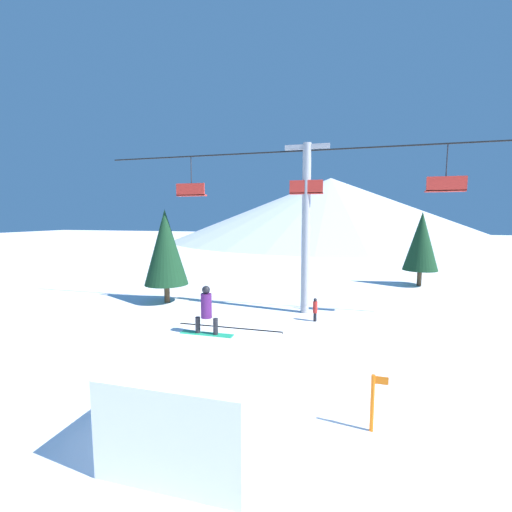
# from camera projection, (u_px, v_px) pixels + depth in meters

# --- Properties ---
(ground_plane) EXTENTS (220.00, 220.00, 0.00)m
(ground_plane) POSITION_uv_depth(u_px,v_px,m) (155.00, 444.00, 8.18)
(ground_plane) COLOR white
(mountain_ridge) EXTENTS (73.62, 73.62, 14.46)m
(mountain_ridge) POSITION_uv_depth(u_px,v_px,m) (330.00, 209.00, 80.90)
(mountain_ridge) COLOR silver
(mountain_ridge) RESTS_ON ground_plane
(snow_ramp) EXTENTS (3.20, 3.92, 2.14)m
(snow_ramp) POSITION_uv_depth(u_px,v_px,m) (204.00, 393.00, 8.42)
(snow_ramp) COLOR white
(snow_ramp) RESTS_ON ground_plane
(snowboarder) EXTENTS (1.52, 0.30, 1.38)m
(snowboarder) POSITION_uv_depth(u_px,v_px,m) (206.00, 311.00, 9.46)
(snowboarder) COLOR #1E9E6B
(snowboarder) RESTS_ON snow_ramp
(chairlift) EXTENTS (24.16, 0.46, 9.36)m
(chairlift) POSITION_uv_depth(u_px,v_px,m) (306.00, 214.00, 18.79)
(chairlift) COLOR #9E9EA3
(chairlift) RESTS_ON ground_plane
(pine_tree_near) EXTENTS (2.72, 2.72, 5.87)m
(pine_tree_near) POSITION_uv_depth(u_px,v_px,m) (166.00, 247.00, 21.33)
(pine_tree_near) COLOR #4C3823
(pine_tree_near) RESTS_ON ground_plane
(pine_tree_far) EXTENTS (2.60, 2.60, 5.81)m
(pine_tree_far) POSITION_uv_depth(u_px,v_px,m) (421.00, 241.00, 26.57)
(pine_tree_far) COLOR #4C3823
(pine_tree_far) RESTS_ON ground_plane
(trail_marker) EXTENTS (0.41, 0.10, 1.49)m
(trail_marker) POSITION_uv_depth(u_px,v_px,m) (373.00, 401.00, 8.58)
(trail_marker) COLOR orange
(trail_marker) RESTS_ON ground_plane
(distant_skier) EXTENTS (0.24, 0.24, 1.23)m
(distant_skier) POSITION_uv_depth(u_px,v_px,m) (315.00, 309.00, 17.72)
(distant_skier) COLOR black
(distant_skier) RESTS_ON ground_plane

